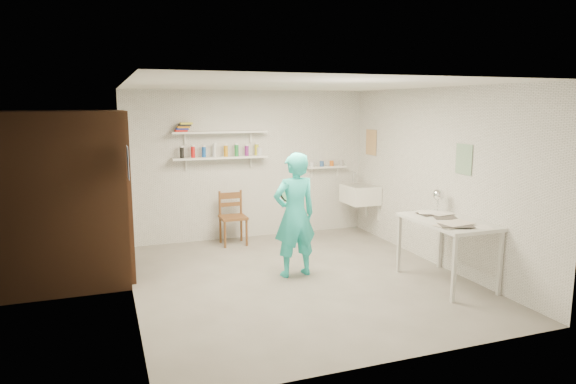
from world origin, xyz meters
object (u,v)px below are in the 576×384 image
object	(u,v)px
work_table	(446,252)
desk_lamp	(438,195)
wall_clock	(290,192)
belfast_sink	(360,194)
man	(295,215)
wooden_chair	(233,217)

from	to	relation	value
work_table	desk_lamp	xyz separation A→B (m)	(0.20, 0.48, 0.62)
wall_clock	desk_lamp	xyz separation A→B (m)	(1.82, -0.65, -0.04)
belfast_sink	wall_clock	bearing A→B (deg)	-142.54
wall_clock	work_table	xyz separation A→B (m)	(1.62, -1.13, -0.66)
wall_clock	work_table	world-z (taller)	wall_clock
wall_clock	belfast_sink	bearing A→B (deg)	32.37
belfast_sink	wall_clock	size ratio (longest dim) A/B	2.10
desk_lamp	belfast_sink	bearing A→B (deg)	92.52
man	wooden_chair	bearing A→B (deg)	-82.64
wooden_chair	work_table	xyz separation A→B (m)	(2.02, -2.63, -0.03)
belfast_sink	desk_lamp	bearing A→B (deg)	-87.48
belfast_sink	wooden_chair	size ratio (longest dim) A/B	0.69
belfast_sink	wall_clock	distance (m)	2.21
wooden_chair	work_table	world-z (taller)	wooden_chair
work_table	wooden_chair	bearing A→B (deg)	127.50
wall_clock	desk_lamp	world-z (taller)	wall_clock
belfast_sink	man	bearing A→B (deg)	-138.56
belfast_sink	wooden_chair	xyz separation A→B (m)	(-2.13, 0.17, -0.27)
man	work_table	xyz separation A→B (m)	(1.64, -0.91, -0.40)
work_table	desk_lamp	bearing A→B (deg)	67.58
belfast_sink	man	distance (m)	2.33
man	wall_clock	size ratio (longest dim) A/B	5.56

